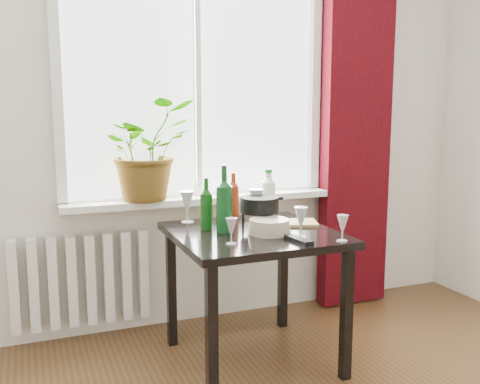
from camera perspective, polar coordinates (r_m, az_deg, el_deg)
name	(u,v)px	position (r m, az deg, el deg)	size (l,w,h in m)	color
window	(196,75)	(3.41, -4.69, 12.37)	(1.72, 0.08, 1.62)	white
windowsill	(201,199)	(3.39, -4.16, -0.77)	(1.72, 0.20, 0.04)	white
curtain	(356,122)	(3.81, 12.30, 7.26)	(0.50, 0.12, 2.56)	#32040A
radiator	(81,280)	(3.38, -16.60, -8.94)	(0.80, 0.10, 0.55)	white
table	(253,248)	(2.91, 1.41, -5.95)	(0.85, 0.85, 0.74)	black
potted_plant	(146,150)	(3.25, -9.98, 4.46)	(0.55, 0.47, 0.61)	#267D21
wine_bottle_left	(206,203)	(2.91, -3.61, -1.22)	(0.07, 0.07, 0.29)	#0B3C0C
wine_bottle_right	(224,198)	(2.83, -1.69, -0.67)	(0.09, 0.09, 0.37)	#0B3B15
bottle_amber	(233,195)	(3.20, -0.72, -0.29)	(0.07, 0.07, 0.28)	maroon
cleaning_bottle	(268,193)	(3.23, 3.02, -0.07)	(0.08, 0.08, 0.30)	white
wineglass_front_right	(301,222)	(2.74, 6.51, -3.21)	(0.07, 0.07, 0.16)	silver
wineglass_far_right	(343,228)	(2.70, 10.88, -3.79)	(0.06, 0.06, 0.14)	silver
wineglass_back_center	(256,205)	(3.07, 1.71, -1.45)	(0.09, 0.09, 0.20)	white
wineglass_back_left	(187,207)	(3.09, -5.66, -1.56)	(0.08, 0.08, 0.19)	silver
wineglass_front_left	(231,231)	(2.59, -0.94, -4.19)	(0.06, 0.06, 0.13)	#B4B9C2
plate_stack	(269,227)	(2.83, 3.13, -3.71)	(0.23, 0.23, 0.07)	#BFB79E
fondue_pot	(259,212)	(2.98, 2.07, -2.11)	(0.25, 0.22, 0.17)	black
tv_remote	(299,240)	(2.67, 6.27, -5.08)	(0.05, 0.18, 0.02)	black
cutting_board	(291,223)	(3.07, 5.48, -3.29)	(0.29, 0.19, 0.02)	tan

